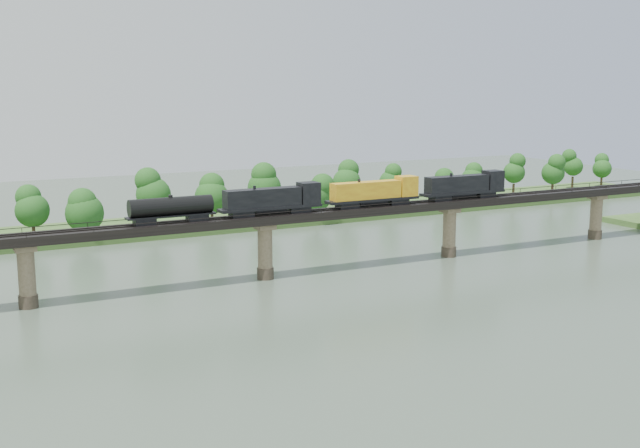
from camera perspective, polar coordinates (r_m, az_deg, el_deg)
name	(u,v)px	position (r m, az deg, el deg)	size (l,w,h in m)	color
ground	(348,323)	(117.14, 2.02, -7.07)	(400.00, 400.00, 0.00)	#39493A
far_bank	(173,226)	(193.52, -10.43, -0.11)	(300.00, 24.00, 1.60)	#315221
bridge	(265,249)	(141.84, -3.93, -1.77)	(236.00, 30.00, 11.50)	#473A2D
bridge_superstructure	(265,213)	(140.68, -3.96, 0.76)	(220.00, 4.90, 0.75)	black
far_treeline	(142,197)	(185.80, -12.52, 1.90)	(289.06, 17.54, 13.60)	#382619
freight_train	(341,195)	(147.00, 1.50, 2.07)	(76.84, 2.99, 5.29)	black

